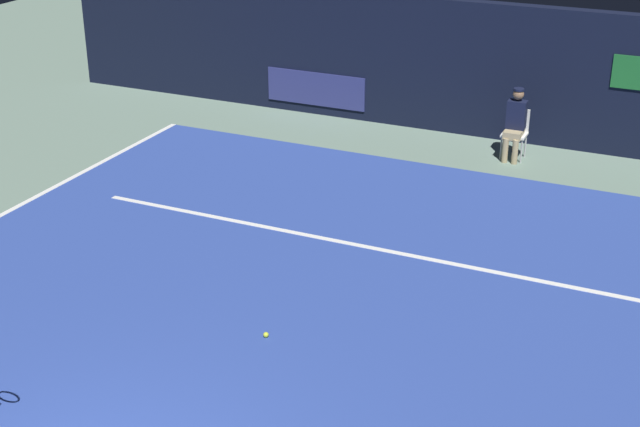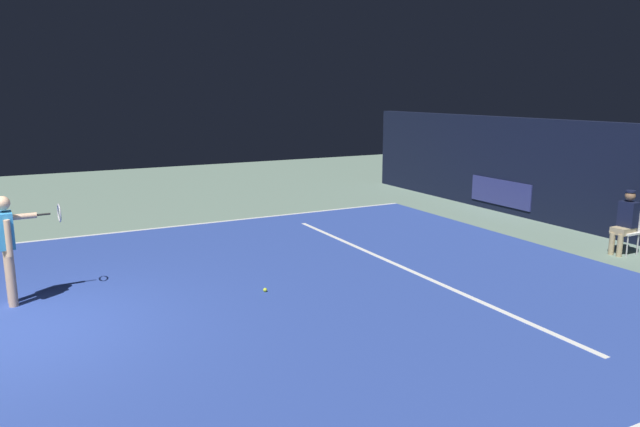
% 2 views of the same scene
% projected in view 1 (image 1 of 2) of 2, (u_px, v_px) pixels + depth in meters
% --- Properties ---
extents(ground_plane, '(34.90, 34.90, 0.00)m').
position_uv_depth(ground_plane, '(296.00, 305.00, 11.92)').
color(ground_plane, slate).
extents(court_surface, '(11.06, 11.20, 0.01)m').
position_uv_depth(court_surface, '(296.00, 305.00, 11.92)').
color(court_surface, '#2D479E').
rests_on(court_surface, ground).
extents(line_service, '(8.63, 0.10, 0.01)m').
position_uv_depth(line_service, '(354.00, 244.00, 13.55)').
color(line_service, white).
rests_on(line_service, court_surface).
extents(back_wall, '(18.02, 0.33, 2.60)m').
position_uv_depth(back_wall, '(467.00, 68.00, 17.72)').
color(back_wall, black).
rests_on(back_wall, ground).
extents(line_judge_on_chair, '(0.45, 0.53, 1.32)m').
position_uv_depth(line_judge_on_chair, '(515.00, 123.00, 16.60)').
color(line_judge_on_chair, white).
rests_on(line_judge_on_chair, ground).
extents(tennis_ball, '(0.07, 0.07, 0.07)m').
position_uv_depth(tennis_ball, '(266.00, 335.00, 11.17)').
color(tennis_ball, '#CCE033').
rests_on(tennis_ball, court_surface).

